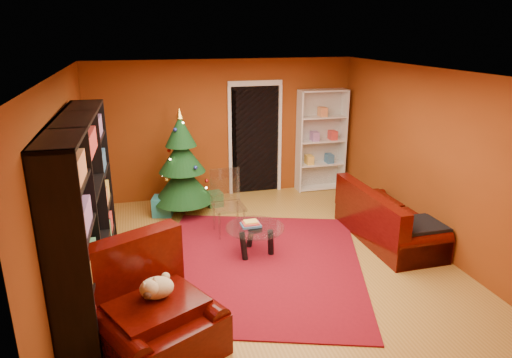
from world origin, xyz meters
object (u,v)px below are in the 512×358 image
object	(u,v)px
coffee_table	(255,240)
white_bookshelf	(321,141)
media_unit	(84,212)
acrylic_chair	(229,207)
sofa	(389,214)
gift_box_teal	(163,206)
armchair	(156,312)
dog	(157,288)
rug	(258,264)
gift_box_green	(215,199)
christmas_tree	(182,163)

from	to	relation	value
coffee_table	white_bookshelf	bearing A→B (deg)	50.74
media_unit	acrylic_chair	distance (m)	2.43
sofa	acrylic_chair	xyz separation A→B (m)	(-2.34, 0.81, 0.05)
gift_box_teal	armchair	distance (m)	3.64
white_bookshelf	dog	size ratio (longest dim) A/B	5.15
rug	media_unit	world-z (taller)	media_unit
gift_box_green	dog	bearing A→B (deg)	-107.94
armchair	dog	world-z (taller)	armchair
white_bookshelf	rug	bearing A→B (deg)	-125.82
gift_box_green	coffee_table	distance (m)	2.07
media_unit	rug	bearing A→B (deg)	7.07
armchair	media_unit	bearing A→B (deg)	92.69
rug	media_unit	size ratio (longest dim) A/B	1.15
christmas_tree	gift_box_teal	bearing A→B (deg)	-177.75
white_bookshelf	sofa	size ratio (longest dim) A/B	1.06
white_bookshelf	armchair	bearing A→B (deg)	-128.77
gift_box_teal	gift_box_green	bearing A→B (deg)	12.20
gift_box_green	armchair	world-z (taller)	armchair
christmas_tree	coffee_table	distance (m)	2.14
rug	white_bookshelf	bearing A→B (deg)	53.51
gift_box_green	sofa	size ratio (longest dim) A/B	0.14
gift_box_green	armchair	bearing A→B (deg)	-107.94
media_unit	christmas_tree	xyz separation A→B (m)	(1.37, 2.39, -0.19)
media_unit	gift_box_green	world-z (taller)	media_unit
media_unit	dog	distance (m)	1.45
white_bookshelf	armchair	distance (m)	5.50
armchair	white_bookshelf	bearing A→B (deg)	23.54
white_bookshelf	coffee_table	xyz separation A→B (m)	(-2.01, -2.46, -0.78)
gift_box_teal	acrylic_chair	world-z (taller)	acrylic_chair
coffee_table	acrylic_chair	distance (m)	0.84
coffee_table	gift_box_teal	bearing A→B (deg)	122.70
rug	acrylic_chair	xyz separation A→B (m)	(-0.18, 1.08, 0.46)
christmas_tree	white_bookshelf	distance (m)	2.88
gift_box_teal	white_bookshelf	xyz separation A→B (m)	(3.19, 0.61, 0.83)
dog	sofa	world-z (taller)	sofa
gift_box_teal	coffee_table	distance (m)	2.19
christmas_tree	armchair	bearing A→B (deg)	-100.28
rug	christmas_tree	world-z (taller)	christmas_tree
gift_box_green	acrylic_chair	size ratio (longest dim) A/B	0.28
armchair	coffee_table	xyz separation A→B (m)	(1.47, 1.77, -0.24)
gift_box_green	media_unit	bearing A→B (deg)	-127.14
christmas_tree	gift_box_teal	world-z (taller)	christmas_tree
gift_box_teal	acrylic_chair	xyz separation A→B (m)	(0.96, -1.08, 0.30)
gift_box_teal	sofa	size ratio (longest dim) A/B	0.17
gift_box_green	acrylic_chair	world-z (taller)	acrylic_chair
white_bookshelf	acrylic_chair	world-z (taller)	white_bookshelf
christmas_tree	sofa	size ratio (longest dim) A/B	0.97
white_bookshelf	armchair	size ratio (longest dim) A/B	1.76
dog	coffee_table	distance (m)	2.29
christmas_tree	armchair	world-z (taller)	christmas_tree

